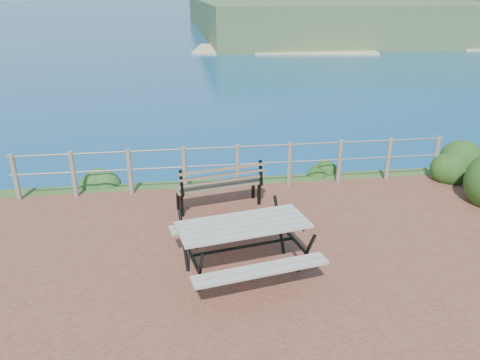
% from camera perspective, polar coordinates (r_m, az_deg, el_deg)
% --- Properties ---
extents(ground, '(10.00, 7.00, 0.12)m').
position_cam_1_polar(ground, '(7.43, 3.21, -11.21)').
color(ground, brown).
rests_on(ground, ground).
extents(ocean, '(1200.00, 1200.00, 0.00)m').
position_cam_1_polar(ocean, '(206.12, -8.05, 20.87)').
color(ocean, '#155E7F').
rests_on(ocean, ground).
extents(safety_railing, '(9.40, 0.10, 1.00)m').
position_cam_1_polar(safety_railing, '(10.14, -0.28, 1.93)').
color(safety_railing, '#6B5B4C').
rests_on(safety_railing, ground).
extents(picnic_table, '(2.07, 1.68, 0.83)m').
position_cam_1_polar(picnic_table, '(7.17, 0.38, -7.58)').
color(picnic_table, gray).
rests_on(picnic_table, ground).
extents(park_bench, '(1.78, 0.79, 0.98)m').
position_cam_1_polar(park_bench, '(9.21, -2.63, 0.23)').
color(park_bench, brown).
rests_on(park_bench, ground).
extents(shrub_right_edge, '(1.05, 1.05, 1.50)m').
position_cam_1_polar(shrub_right_edge, '(12.06, 24.22, 0.36)').
color(shrub_right_edge, '#143A12').
rests_on(shrub_right_edge, ground).
extents(shrub_lip_west, '(0.75, 0.75, 0.48)m').
position_cam_1_polar(shrub_lip_west, '(11.11, -17.14, -0.42)').
color(shrub_lip_west, '#1B4A1F').
rests_on(shrub_lip_west, ground).
extents(shrub_lip_east, '(0.73, 0.73, 0.45)m').
position_cam_1_polar(shrub_lip_east, '(11.43, 9.79, 0.92)').
color(shrub_lip_east, '#143A12').
rests_on(shrub_lip_east, ground).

